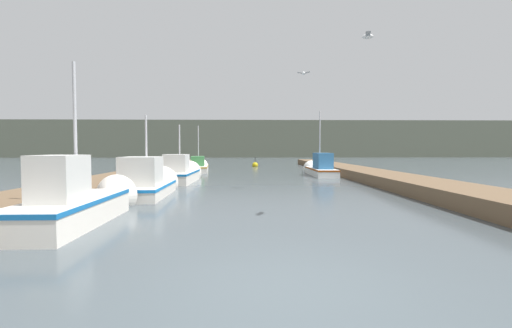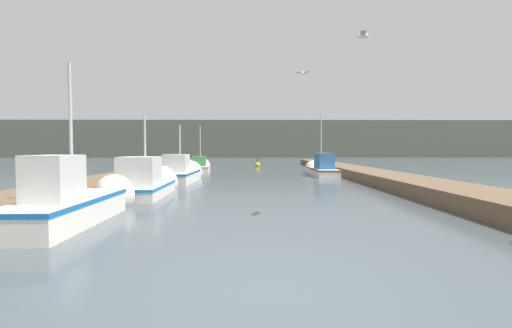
# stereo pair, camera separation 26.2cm
# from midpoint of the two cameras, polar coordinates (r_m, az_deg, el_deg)

# --- Properties ---
(ground_plane) EXTENTS (200.00, 200.00, 0.00)m
(ground_plane) POSITION_cam_midpoint_polar(r_m,az_deg,el_deg) (4.64, 3.66, -20.47)
(ground_plane) COLOR #424C51
(dock_left) EXTENTS (2.43, 40.00, 0.53)m
(dock_left) POSITION_cam_midpoint_polar(r_m,az_deg,el_deg) (21.27, -18.78, -1.71)
(dock_left) COLOR brown
(dock_left) RESTS_ON ground_plane
(dock_right) EXTENTS (2.43, 40.00, 0.53)m
(dock_right) POSITION_cam_midpoint_polar(r_m,az_deg,el_deg) (21.51, 17.76, -1.65)
(dock_right) COLOR brown
(dock_right) RESTS_ON ground_plane
(distant_shore_ridge) EXTENTS (120.00, 16.00, 7.47)m
(distant_shore_ridge) POSITION_cam_midpoint_polar(r_m,az_deg,el_deg) (75.86, -1.21, 4.06)
(distant_shore_ridge) COLOR #565B4C
(distant_shore_ridge) RESTS_ON ground_plane
(fishing_boat_0) EXTENTS (1.47, 4.88, 4.24)m
(fishing_boat_0) POSITION_cam_midpoint_polar(r_m,az_deg,el_deg) (9.74, -27.77, -5.59)
(fishing_boat_0) COLOR silver
(fishing_boat_0) RESTS_ON ground_plane
(fishing_boat_1) EXTENTS (1.77, 4.74, 3.64)m
(fishing_boat_1) POSITION_cam_midpoint_polar(r_m,az_deg,el_deg) (14.22, -17.93, -3.07)
(fishing_boat_1) COLOR silver
(fishing_boat_1) RESTS_ON ground_plane
(fishing_boat_2) EXTENTS (1.69, 5.28, 3.58)m
(fishing_boat_2) POSITION_cam_midpoint_polar(r_m,az_deg,el_deg) (19.50, -12.73, -1.53)
(fishing_boat_2) COLOR silver
(fishing_boat_2) RESTS_ON ground_plane
(fishing_boat_3) EXTENTS (1.40, 6.08, 4.72)m
(fishing_boat_3) POSITION_cam_midpoint_polar(r_m,az_deg,el_deg) (23.98, 10.18, -0.65)
(fishing_boat_3) COLOR silver
(fishing_boat_3) RESTS_ON ground_plane
(fishing_boat_4) EXTENTS (2.04, 6.38, 4.10)m
(fishing_boat_4) POSITION_cam_midpoint_polar(r_m,az_deg,el_deg) (28.20, -9.79, -0.40)
(fishing_boat_4) COLOR silver
(fishing_boat_4) RESTS_ON ground_plane
(mooring_piling_1) EXTENTS (0.35, 0.35, 1.15)m
(mooring_piling_1) POSITION_cam_midpoint_polar(r_m,az_deg,el_deg) (20.71, -15.64, -0.91)
(mooring_piling_1) COLOR #473523
(mooring_piling_1) RESTS_ON ground_plane
(mooring_piling_2) EXTENTS (0.23, 0.23, 1.32)m
(mooring_piling_2) POSITION_cam_midpoint_polar(r_m,az_deg,el_deg) (19.27, -16.65, -0.93)
(mooring_piling_2) COLOR #473523
(mooring_piling_2) RESTS_ON ground_plane
(mooring_piling_3) EXTENTS (0.30, 0.30, 1.42)m
(mooring_piling_3) POSITION_cam_midpoint_polar(r_m,az_deg,el_deg) (25.94, 11.96, 0.12)
(mooring_piling_3) COLOR #473523
(mooring_piling_3) RESTS_ON ground_plane
(channel_buoy) EXTENTS (0.58, 0.58, 1.08)m
(channel_buoy) POSITION_cam_midpoint_polar(r_m,az_deg,el_deg) (33.96, -0.37, -0.18)
(channel_buoy) COLOR gold
(channel_buoy) RESTS_ON ground_plane
(seagull_lead) EXTENTS (0.56, 0.31, 0.12)m
(seagull_lead) POSITION_cam_midpoint_polar(r_m,az_deg,el_deg) (15.40, 7.46, 14.79)
(seagull_lead) COLOR white
(seagull_1) EXTENTS (0.31, 0.56, 0.12)m
(seagull_1) POSITION_cam_midpoint_polar(r_m,az_deg,el_deg) (9.63, 17.33, 19.64)
(seagull_1) COLOR white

